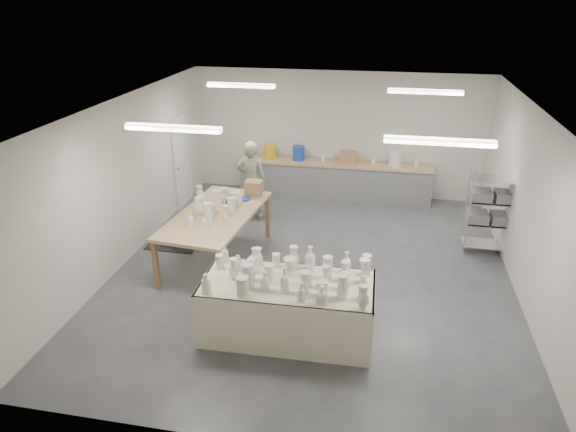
% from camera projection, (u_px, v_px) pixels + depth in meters
% --- Properties ---
extents(room, '(8.00, 8.02, 3.00)m').
position_uv_depth(room, '(309.00, 161.00, 8.65)').
color(room, '#424449').
rests_on(room, ground).
extents(back_counter, '(4.60, 0.60, 1.24)m').
position_uv_depth(back_counter, '(334.00, 178.00, 12.50)').
color(back_counter, tan).
rests_on(back_counter, ground).
extents(wire_shelf, '(0.88, 0.48, 1.80)m').
position_uv_depth(wire_shelf, '(491.00, 208.00, 9.72)').
color(wire_shelf, silver).
rests_on(wire_shelf, ground).
extents(drying_table, '(2.51, 1.22, 1.25)m').
position_uv_depth(drying_table, '(288.00, 306.00, 7.49)').
color(drying_table, olive).
rests_on(drying_table, ground).
extents(work_table, '(1.54, 2.71, 1.35)m').
position_uv_depth(work_table, '(219.00, 211.00, 9.44)').
color(work_table, tan).
rests_on(work_table, ground).
extents(rug, '(1.00, 0.70, 0.02)m').
position_uv_depth(rug, '(174.00, 244.00, 10.35)').
color(rug, black).
rests_on(rug, ground).
extents(cat, '(0.55, 0.46, 0.20)m').
position_uv_depth(cat, '(174.00, 239.00, 10.28)').
color(cat, white).
rests_on(cat, rug).
extents(potter, '(0.67, 0.46, 1.77)m').
position_uv_depth(potter, '(251.00, 180.00, 11.20)').
color(potter, gray).
rests_on(potter, ground).
extents(red_stool, '(0.37, 0.37, 0.29)m').
position_uv_depth(red_stool, '(255.00, 202.00, 11.70)').
color(red_stool, '#AA2B18').
rests_on(red_stool, ground).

